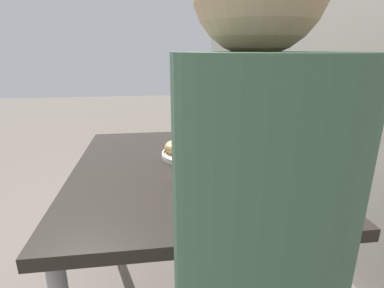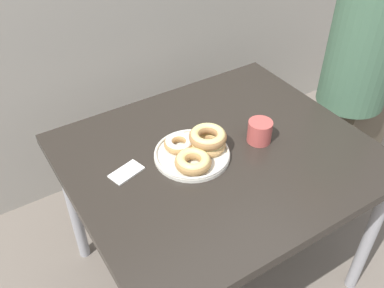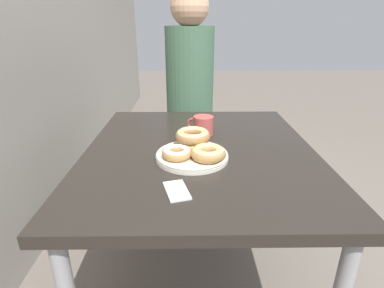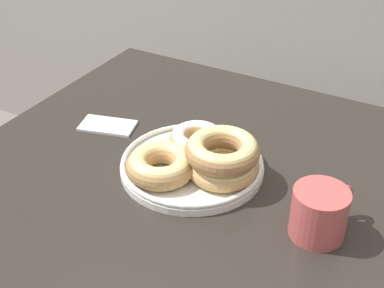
{
  "view_description": "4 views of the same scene",
  "coord_description": "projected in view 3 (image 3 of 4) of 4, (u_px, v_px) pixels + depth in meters",
  "views": [
    {
      "loc": [
        1.17,
        0.08,
        1.19
      ],
      "look_at": [
        -0.1,
        0.25,
        0.78
      ],
      "focal_mm": 28.0,
      "sensor_mm": 36.0,
      "label": 1
    },
    {
      "loc": [
        -0.73,
        -0.74,
        1.75
      ],
      "look_at": [
        -0.1,
        0.25,
        0.78
      ],
      "focal_mm": 40.0,
      "sensor_mm": 36.0,
      "label": 2
    },
    {
      "loc": [
        -1.14,
        0.26,
        1.21
      ],
      "look_at": [
        -0.1,
        0.25,
        0.78
      ],
      "focal_mm": 28.0,
      "sensor_mm": 36.0,
      "label": 3
    },
    {
      "loc": [
        0.31,
        -0.48,
        1.33
      ],
      "look_at": [
        -0.1,
        0.25,
        0.78
      ],
      "focal_mm": 50.0,
      "sensor_mm": 36.0,
      "label": 4
    }
  ],
  "objects": [
    {
      "name": "napkin",
      "position": [
        177.0,
        191.0,
        0.92
      ],
      "size": [
        0.13,
        0.09,
        0.01
      ],
      "color": "white",
      "rests_on": "dining_table"
    },
    {
      "name": "dining_table",
      "position": [
        200.0,
        164.0,
        1.26
      ],
      "size": [
        1.09,
        0.93,
        0.72
      ],
      "color": "#28231E",
      "rests_on": "ground_plane"
    },
    {
      "name": "coffee_mug",
      "position": [
        203.0,
        125.0,
        1.37
      ],
      "size": [
        0.09,
        0.12,
        0.09
      ],
      "color": "#B74C47",
      "rests_on": "dining_table"
    },
    {
      "name": "person_figure",
      "position": [
        190.0,
        101.0,
        1.95
      ],
      "size": [
        0.4,
        0.3,
        1.39
      ],
      "color": "brown",
      "rests_on": "ground_plane"
    },
    {
      "name": "ground_plane",
      "position": [
        241.0,
        280.0,
        1.51
      ],
      "size": [
        14.0,
        14.0,
        0.0
      ],
      "primitive_type": "plane",
      "color": "#70665B"
    },
    {
      "name": "donut_plate",
      "position": [
        194.0,
        148.0,
        1.14
      ],
      "size": [
        0.3,
        0.29,
        0.09
      ],
      "color": "silver",
      "rests_on": "dining_table"
    }
  ]
}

